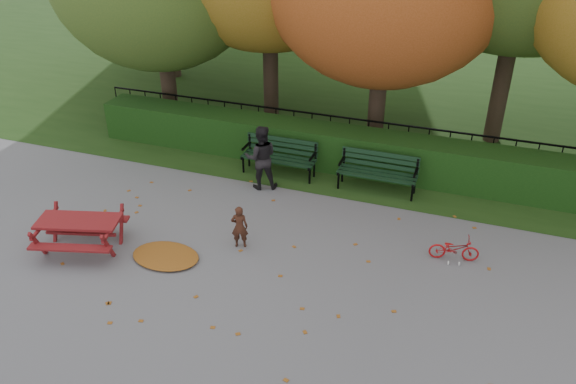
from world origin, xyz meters
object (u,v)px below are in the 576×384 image
(bench_left, at_px, (280,154))
(bench_right, at_px, (378,169))
(bicycle, at_px, (454,249))
(adult, at_px, (261,157))
(picnic_table, at_px, (79,226))
(child, at_px, (240,227))

(bench_left, distance_m, bench_right, 2.40)
(bicycle, bearing_deg, bench_left, 52.24)
(bench_right, xyz_separation_m, adult, (-2.56, -0.80, 0.25))
(bench_left, relative_size, bench_right, 1.00)
(bench_right, bearing_deg, picnic_table, -139.02)
(bench_right, distance_m, child, 3.78)
(bench_right, xyz_separation_m, bicycle, (1.93, -2.20, -0.28))
(picnic_table, relative_size, adult, 1.20)
(adult, bearing_deg, picnic_table, 32.79)
(picnic_table, xyz_separation_m, child, (2.86, 1.11, -0.06))
(bench_left, bearing_deg, adult, -101.06)
(bench_left, bearing_deg, child, -83.83)
(adult, height_order, bicycle, adult)
(child, xyz_separation_m, adult, (-0.50, 2.37, 0.31))
(bench_left, height_order, bicycle, bench_left)
(picnic_table, height_order, adult, adult)
(adult, bearing_deg, bench_right, 174.42)
(picnic_table, bearing_deg, bicycle, 0.87)
(bench_left, relative_size, child, 1.99)
(child, bearing_deg, bench_right, -140.10)
(bench_left, xyz_separation_m, picnic_table, (-2.52, -4.27, -0.00))
(bench_left, xyz_separation_m, bicycle, (4.33, -2.20, -0.28))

